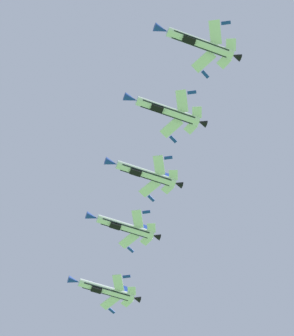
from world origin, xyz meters
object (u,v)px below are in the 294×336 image
Objects in this scene: fighter_jet_left_outer at (124,226)px; fighter_jet_right_outer at (105,290)px; fighter_jet_lead at (199,43)px; fighter_jet_right_wing at (145,173)px; fighter_jet_left_wing at (166,111)px.

fighter_jet_right_outer is (-3.03, 14.14, -3.10)m from fighter_jet_left_outer.
fighter_jet_left_outer is at bearing -1.57° from fighter_jet_lead.
fighter_jet_right_wing reaches higher than fighter_jet_right_outer.
fighter_jet_left_wing is 1.00× the size of fighter_jet_right_outer.
fighter_jet_right_wing reaches higher than fighter_jet_lead.
fighter_jet_right_outer is (-13.42, 54.90, -0.16)m from fighter_jet_lead.
fighter_jet_right_outer is at bearing -3.78° from fighter_jet_left_outer.
fighter_jet_lead is at bearing 177.87° from fighter_jet_right_outer.
fighter_jet_left_wing is at bearing 175.21° from fighter_jet_right_wing.
fighter_jet_left_outer is 1.00× the size of fighter_jet_right_outer.
fighter_jet_right_outer is (-6.27, 27.11, -2.74)m from fighter_jet_right_wing.
fighter_jet_left_outer is (-3.24, 12.97, 0.35)m from fighter_jet_right_wing.
fighter_jet_left_wing reaches higher than fighter_jet_right_outer.
fighter_jet_right_outer is at bearing -2.85° from fighter_jet_right_wing.
fighter_jet_left_outer reaches higher than fighter_jet_right_wing.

